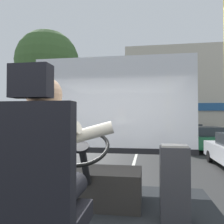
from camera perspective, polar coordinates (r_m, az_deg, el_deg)
name	(u,v)px	position (r m, az deg, el deg)	size (l,w,h in m)	color
ground	(136,157)	(10.73, 6.08, -11.35)	(18.00, 44.00, 0.06)	#2B2B2B
driver_seat	(39,198)	(1.45, -18.08, -20.10)	(0.48, 0.48, 1.30)	black
bus_driver	(47,160)	(1.49, -16.09, -11.59)	(0.78, 0.53, 0.82)	black
steering_console	(94,185)	(2.75, -4.68, -17.98)	(1.10, 1.04, 0.88)	#282623
fare_box	(174,182)	(2.40, 15.59, -16.88)	(0.28, 0.20, 0.74)	#333338
windshield_panel	(112,115)	(3.41, 0.07, -0.80)	(2.50, 0.08, 1.48)	white
street_tree	(48,62)	(10.72, -16.08, 12.01)	(2.81, 2.81, 5.74)	#4C3828
shop_building	(192,94)	(21.26, 19.72, 4.27)	(11.60, 4.44, 7.79)	#BCB29E
parked_car_green	(204,138)	(13.59, 22.41, -6.14)	(1.95, 3.81, 1.32)	#195633
parked_car_silver	(188,132)	(19.07, 18.85, -4.77)	(1.91, 4.39, 1.31)	silver
parked_car_charcoal	(179,128)	(24.39, 16.79, -3.84)	(1.94, 4.50, 1.47)	#474C51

